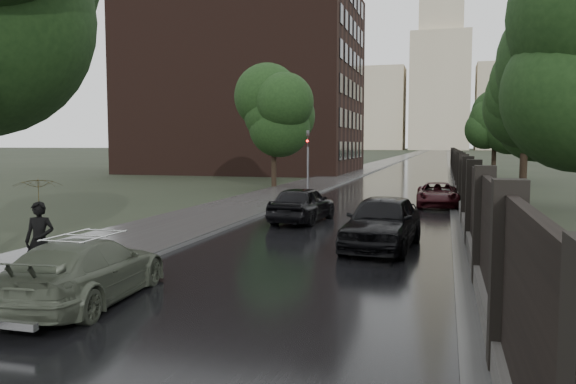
{
  "coord_description": "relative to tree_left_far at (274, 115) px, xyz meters",
  "views": [
    {
      "loc": [
        3.75,
        -8.12,
        3.18
      ],
      "look_at": [
        -1.53,
        10.66,
        1.5
      ],
      "focal_mm": 35.0,
      "sensor_mm": 36.0,
      "label": 1
    }
  ],
  "objects": [
    {
      "name": "car_right_far",
      "position": [
        11.4,
        -8.89,
        -4.63
      ],
      "size": [
        2.18,
        4.48,
        1.23
      ],
      "primitive_type": "imported",
      "rotation": [
        0.0,
        0.0,
        0.03
      ],
      "color": "black",
      "rests_on": "ground"
    },
    {
      "name": "road",
      "position": [
        8.0,
        160.0,
        -5.23
      ],
      "size": [
        8.0,
        420.0,
        0.02
      ],
      "primitive_type": "cube",
      "color": "black",
      "rests_on": "ground"
    },
    {
      "name": "tree_right_c",
      "position": [
        15.5,
        10.0,
        -0.29
      ],
      "size": [
        4.08,
        4.08,
        7.01
      ],
      "color": "black",
      "rests_on": "ground"
    },
    {
      "name": "fence_right",
      "position": [
        12.6,
        2.01,
        -4.23
      ],
      "size": [
        0.45,
        75.72,
        2.7
      ],
      "color": "#383533",
      "rests_on": "ground"
    },
    {
      "name": "tree_right_b",
      "position": [
        15.5,
        -8.0,
        -0.29
      ],
      "size": [
        4.08,
        4.08,
        7.01
      ],
      "color": "black",
      "rests_on": "ground"
    },
    {
      "name": "volga_sedan",
      "position": [
        4.87,
        -28.59,
        -4.59
      ],
      "size": [
        2.31,
        4.69,
        1.31
      ],
      "primitive_type": "imported",
      "rotation": [
        0.0,
        0.0,
        3.25
      ],
      "color": "#464D3E",
      "rests_on": "ground"
    },
    {
      "name": "brick_building",
      "position": [
        -10.0,
        22.0,
        4.76
      ],
      "size": [
        24.0,
        18.0,
        20.0
      ],
      "primitive_type": "cube",
      "color": "black",
      "rests_on": "ground"
    },
    {
      "name": "traffic_light",
      "position": [
        3.7,
        -5.01,
        -2.84
      ],
      "size": [
        0.16,
        0.32,
        4.0
      ],
      "color": "#59595E",
      "rests_on": "ground"
    },
    {
      "name": "hatchback_left",
      "position": [
        6.2,
        -16.2,
        -4.5
      ],
      "size": [
        2.14,
        4.51,
        1.49
      ],
      "primitive_type": "imported",
      "rotation": [
        0.0,
        0.0,
        3.05
      ],
      "color": "black",
      "rests_on": "ground"
    },
    {
      "name": "verge_right",
      "position": [
        13.5,
        160.0,
        -5.2
      ],
      "size": [
        3.0,
        420.0,
        0.08
      ],
      "primitive_type": "cube",
      "color": "#2D2D2D",
      "rests_on": "ground"
    },
    {
      "name": "ground",
      "position": [
        8.0,
        -30.0,
        -5.24
      ],
      "size": [
        800.0,
        800.0,
        0.0
      ],
      "primitive_type": "plane",
      "color": "black",
      "rests_on": "ground"
    },
    {
      "name": "stalinist_tower",
      "position": [
        8.0,
        270.0,
        33.14
      ],
      "size": [
        92.0,
        30.0,
        159.0
      ],
      "color": "tan",
      "rests_on": "ground"
    },
    {
      "name": "car_right_near",
      "position": [
        9.94,
        -21.1,
        -4.42
      ],
      "size": [
        2.32,
        4.97,
        1.64
      ],
      "primitive_type": "imported",
      "rotation": [
        0.0,
        0.0,
        -0.08
      ],
      "color": "black",
      "rests_on": "ground"
    },
    {
      "name": "pedestrian_umbrella",
      "position": [
        3.16,
        -27.82,
        -3.25
      ],
      "size": [
        1.26,
        1.28,
        2.75
      ],
      "rotation": [
        0.0,
        0.0,
        0.27
      ],
      "color": "black",
      "rests_on": "sidewalk_left"
    },
    {
      "name": "tree_left_far",
      "position": [
        0.0,
        0.0,
        0.0
      ],
      "size": [
        4.25,
        4.25,
        7.39
      ],
      "color": "black",
      "rests_on": "ground"
    },
    {
      "name": "sidewalk_left",
      "position": [
        2.0,
        160.0,
        -5.16
      ],
      "size": [
        4.0,
        420.0,
        0.16
      ],
      "primitive_type": "cube",
      "color": "#2D2D2D",
      "rests_on": "ground"
    }
  ]
}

